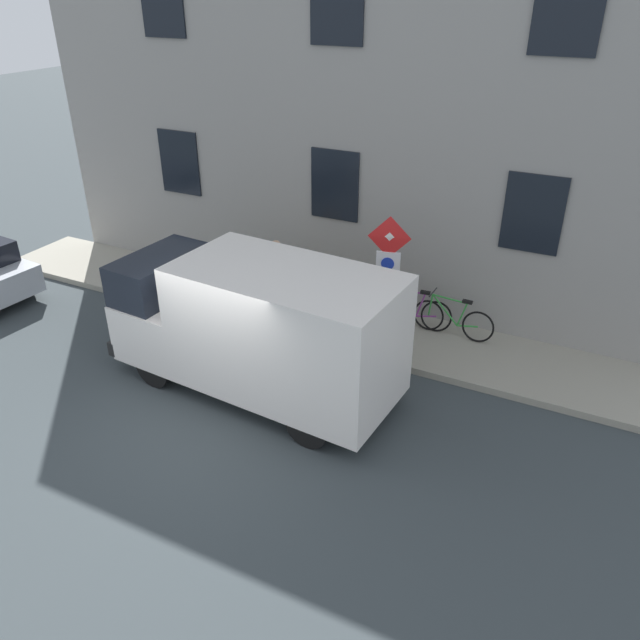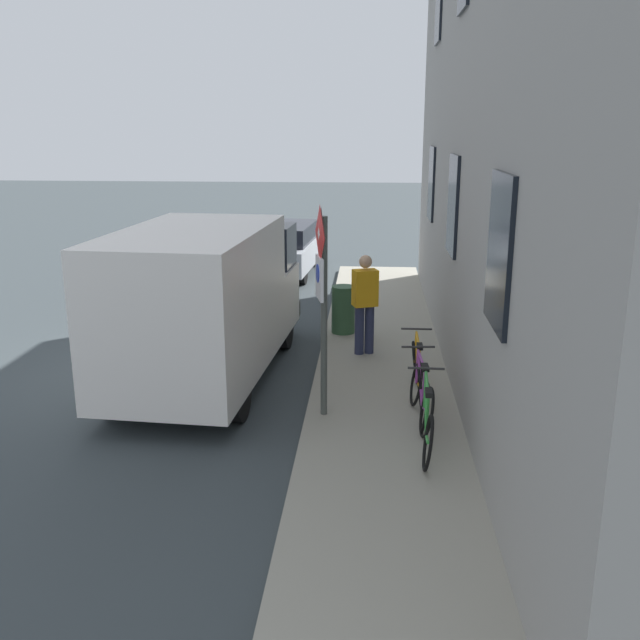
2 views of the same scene
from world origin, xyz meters
name	(u,v)px [view 2 (image 2 of 2)]	position (x,y,z in m)	size (l,w,h in m)	color
ground_plane	(164,370)	(0.00, 0.00, 0.00)	(80.00, 80.00, 0.00)	#363D40
sidewalk_slab	(381,371)	(3.62, 0.00, 0.07)	(2.11, 16.96, 0.14)	gray
building_facade	(484,97)	(5.02, 0.00, 4.35)	(0.75, 14.96, 8.70)	gray
sign_post_stacked	(321,283)	(2.78, -1.98, 1.98)	(0.20, 0.55, 2.73)	#474C47
delivery_van	(206,298)	(0.86, -0.34, 1.33)	(2.37, 5.46, 2.50)	white
parked_hatchback	(283,247)	(1.01, 8.05, 0.73)	(2.08, 4.13, 1.38)	#B1B6BF
bicycle_green	(426,421)	(4.13, -2.96, 0.51)	(0.46, 1.71, 0.89)	black
bicycle_purple	(421,394)	(4.12, -2.08, 0.51)	(0.46, 1.72, 0.89)	black
bicycle_orange	(417,371)	(4.12, -1.19, 0.51)	(0.46, 1.71, 0.89)	black
pedestrian	(365,301)	(3.33, 0.73, 1.07)	(0.46, 0.38, 1.72)	#262B47
litter_bin	(343,309)	(2.92, 1.97, 0.59)	(0.44, 0.44, 0.90)	#2D5133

